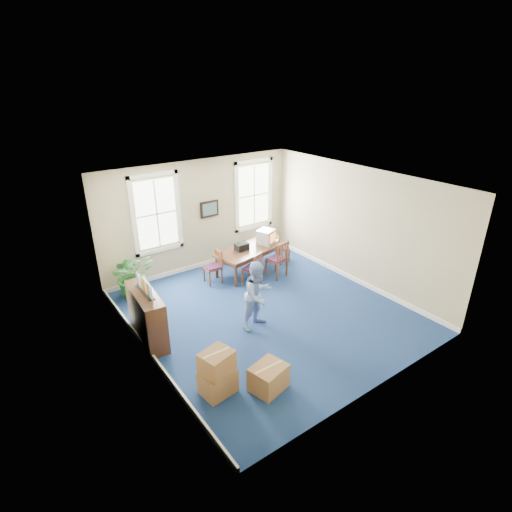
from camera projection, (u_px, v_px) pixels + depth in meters
floor at (267, 312)px, 9.76m from camera, size 6.50×6.50×0.00m
ceiling at (269, 183)px, 8.45m from camera, size 6.50×6.50×0.00m
wall_back at (200, 215)px, 11.52m from camera, size 6.50×0.00×6.50m
wall_front at (385, 315)px, 6.70m from camera, size 6.50×0.00×6.50m
wall_left at (141, 289)px, 7.51m from camera, size 0.00×6.50×6.50m
wall_right at (357, 226)px, 10.70m from camera, size 0.00×6.50×6.50m
baseboard_back at (203, 264)px, 12.12m from camera, size 6.00×0.04×0.12m
baseboard_left at (151, 354)px, 8.16m from camera, size 0.04×6.50×0.12m
baseboard_right at (350, 277)px, 11.31m from camera, size 0.04×6.50×0.12m
window_left at (156, 214)px, 10.69m from camera, size 1.40×0.12×2.20m
window_right at (254, 195)px, 12.39m from camera, size 1.40×0.12×2.20m
wall_picture at (209, 209)px, 11.58m from camera, size 0.58×0.06×0.48m
conference_table at (250, 260)px, 11.68m from camera, size 2.26×1.37×0.72m
crt_tv at (266, 237)px, 11.81m from camera, size 0.62×0.65×0.42m
game_console at (274, 241)px, 12.01m from camera, size 0.24×0.26×0.05m
equipment_bag at (242, 247)px, 11.40m from camera, size 0.40×0.27×0.19m
chair_near_left at (252, 269)px, 10.87m from camera, size 0.56×0.56×0.95m
chair_near_right at (277, 259)px, 11.30m from camera, size 0.56×0.56×1.08m
chair_end_left at (212, 267)px, 10.97m from camera, size 0.46×0.46×0.96m
chair_end_right at (283, 248)px, 12.32m from camera, size 0.49×0.49×0.84m
man at (258, 295)px, 8.90m from camera, size 0.88×0.74×1.60m
credenza at (147, 315)px, 8.52m from camera, size 0.55×1.55×1.19m
brochure_rack at (144, 283)px, 8.22m from camera, size 0.22×0.78×0.34m
potted_plant at (133, 275)px, 10.25m from camera, size 1.13×1.00×1.19m
cardboard_boxes at (225, 363)px, 7.30m from camera, size 1.89×1.89×0.92m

